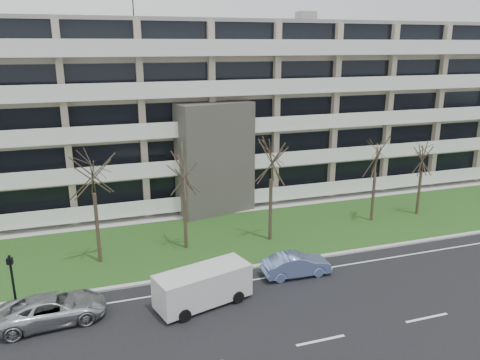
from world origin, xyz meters
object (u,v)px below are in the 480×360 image
object	(u,v)px
silver_pickup	(53,309)
pedestrian_signal	(12,276)
blue_sedan	(296,265)
white_van	(204,283)

from	to	relation	value
silver_pickup	pedestrian_signal	bearing A→B (deg)	43.30
blue_sedan	pedestrian_signal	xyz separation A→B (m)	(-15.47, 1.05, 1.30)
silver_pickup	white_van	bearing A→B (deg)	-99.84
silver_pickup	pedestrian_signal	size ratio (longest dim) A/B	1.65
white_van	pedestrian_signal	xyz separation A→B (m)	(-9.47, 2.42, 0.80)
pedestrian_signal	silver_pickup	bearing A→B (deg)	-35.70
blue_sedan	white_van	distance (m)	6.17
blue_sedan	white_van	xyz separation A→B (m)	(-6.00, -1.37, 0.50)
silver_pickup	blue_sedan	distance (m)	13.58
pedestrian_signal	blue_sedan	bearing A→B (deg)	2.56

